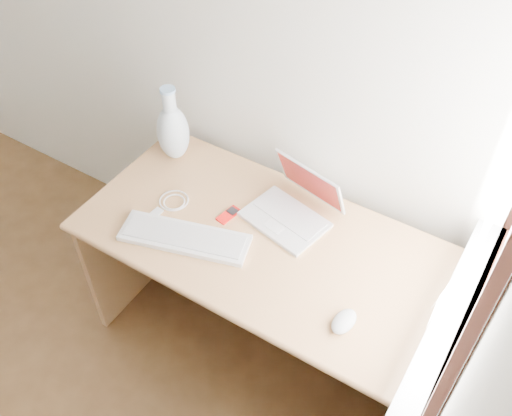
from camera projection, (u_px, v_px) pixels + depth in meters
The scene contains 9 objects.
window at pixel (508, 217), 1.42m from camera, with size 0.11×0.99×1.10m.
desk at pixel (272, 258), 2.30m from camera, with size 1.37×0.68×0.72m.
laptop at pixel (290, 206), 2.15m from camera, with size 0.34×0.31×0.21m.
external_keyboard at pixel (185, 237), 2.09m from camera, with size 0.50×0.27×0.02m.
mouse at pixel (344, 321), 1.83m from camera, with size 0.07×0.11×0.04m, color white.
ipod at pixel (228, 215), 2.18m from camera, with size 0.06×0.10×0.01m.
cable_coil at pixel (174, 201), 2.24m from camera, with size 0.12×0.12×0.01m, color white.
remote at pixel (153, 216), 2.18m from camera, with size 0.03×0.09×0.01m, color white.
vase at pixel (173, 130), 2.33m from camera, with size 0.13×0.13×0.34m.
Camera 1 is at (1.70, 0.14, 2.31)m, focal length 40.00 mm.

